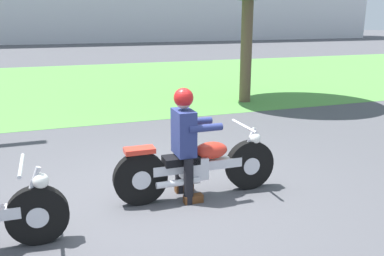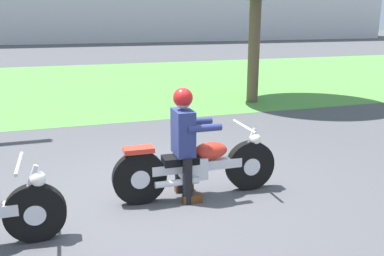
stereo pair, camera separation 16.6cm
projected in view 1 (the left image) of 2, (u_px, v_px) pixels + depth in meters
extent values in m
plane|color=#4C4C51|center=(155.00, 194.00, 5.33)|extent=(120.00, 120.00, 0.00)
cube|color=#549342|center=(80.00, 84.00, 14.29)|extent=(60.00, 12.00, 0.01)
cylinder|color=black|center=(250.00, 165.00, 5.45)|extent=(0.66, 0.13, 0.66)
cylinder|color=silver|center=(250.00, 165.00, 5.45)|extent=(0.23, 0.14, 0.23)
cylinder|color=black|center=(140.00, 179.00, 4.98)|extent=(0.66, 0.13, 0.66)
cylinder|color=silver|center=(140.00, 179.00, 4.98)|extent=(0.23, 0.14, 0.23)
cube|color=silver|center=(197.00, 165.00, 5.19)|extent=(1.18, 0.16, 0.12)
cube|color=silver|center=(194.00, 167.00, 5.18)|extent=(0.32, 0.25, 0.28)
ellipsoid|color=red|center=(211.00, 150.00, 5.20)|extent=(0.44, 0.25, 0.22)
cube|color=black|center=(181.00, 160.00, 5.10)|extent=(0.44, 0.25, 0.10)
cube|color=red|center=(139.00, 150.00, 4.89)|extent=(0.36, 0.21, 0.06)
cylinder|color=silver|center=(247.00, 147.00, 5.37)|extent=(0.25, 0.05, 0.53)
cylinder|color=silver|center=(244.00, 126.00, 5.28)|extent=(0.05, 0.66, 0.04)
sphere|color=white|center=(255.00, 138.00, 5.37)|extent=(0.16, 0.16, 0.16)
cylinder|color=silver|center=(178.00, 183.00, 5.01)|extent=(0.55, 0.09, 0.08)
cylinder|color=black|center=(180.00, 171.00, 5.33)|extent=(0.12, 0.12, 0.58)
cube|color=#593319|center=(184.00, 188.00, 5.41)|extent=(0.24, 0.10, 0.10)
cylinder|color=black|center=(189.00, 181.00, 5.00)|extent=(0.12, 0.12, 0.58)
cube|color=#593319|center=(193.00, 199.00, 5.08)|extent=(0.24, 0.10, 0.10)
cube|color=navy|center=(184.00, 132.00, 5.02)|extent=(0.23, 0.38, 0.56)
cylinder|color=navy|center=(196.00, 121.00, 5.22)|extent=(0.42, 0.10, 0.09)
cylinder|color=navy|center=(206.00, 128.00, 4.91)|extent=(0.42, 0.10, 0.09)
sphere|color=#D8A884|center=(184.00, 100.00, 4.92)|extent=(0.20, 0.20, 0.20)
sphere|color=#B21919|center=(184.00, 98.00, 4.91)|extent=(0.24, 0.24, 0.24)
cylinder|color=black|center=(38.00, 215.00, 4.11)|extent=(0.61, 0.13, 0.61)
cylinder|color=silver|center=(38.00, 215.00, 4.11)|extent=(0.22, 0.14, 0.21)
cylinder|color=silver|center=(30.00, 193.00, 4.03)|extent=(0.25, 0.05, 0.53)
cylinder|color=silver|center=(21.00, 165.00, 3.94)|extent=(0.05, 0.66, 0.04)
sphere|color=white|center=(41.00, 181.00, 4.04)|extent=(0.16, 0.16, 0.16)
cylinder|color=brown|center=(246.00, 49.00, 10.92)|extent=(0.30, 0.30, 2.83)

